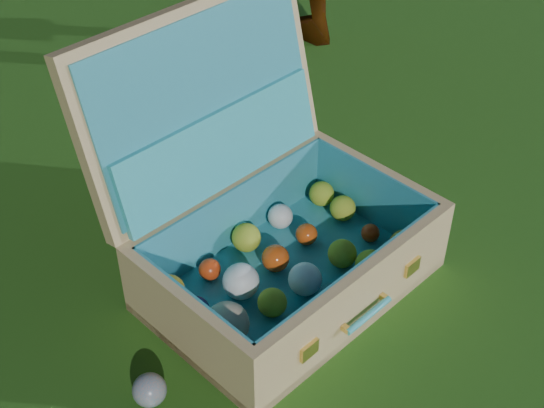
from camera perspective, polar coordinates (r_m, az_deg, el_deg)
The scene contains 3 objects.
ground at distance 1.71m, azimuth 5.07°, elevation -4.95°, with size 60.00×60.00×0.00m, color #215114.
stray_ball at distance 1.46m, azimuth -9.21°, elevation -13.66°, with size 0.07×0.07×0.07m, color teal.
suitcase at distance 1.60m, azimuth -0.81°, elevation -0.76°, with size 0.70×0.66×0.56m.
Camera 1 is at (-0.74, -0.98, 1.19)m, focal length 50.00 mm.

